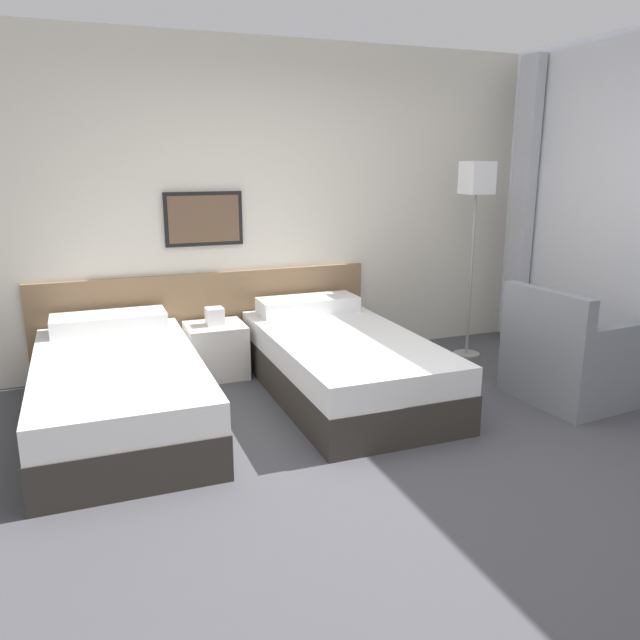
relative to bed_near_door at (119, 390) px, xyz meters
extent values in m
plane|color=#47474C|center=(1.41, -1.20, -0.24)|extent=(16.00, 16.00, 0.00)
cube|color=beige|center=(1.41, 1.06, 1.11)|extent=(10.00, 0.06, 2.70)
cube|color=#846647|center=(0.81, 1.01, 0.17)|extent=(2.84, 0.04, 0.82)
cube|color=black|center=(0.81, 1.02, 1.02)|extent=(0.64, 0.03, 0.44)
cube|color=brown|center=(0.81, 1.00, 1.02)|extent=(0.58, 0.01, 0.38)
cube|color=#B7BAC1|center=(3.73, 0.68, 1.08)|extent=(0.10, 0.24, 2.64)
cube|color=#332D28|center=(0.00, -0.03, -0.10)|extent=(1.06, 2.02, 0.28)
cube|color=white|center=(0.00, -0.03, 0.13)|extent=(1.05, 2.00, 0.19)
cube|color=white|center=(0.00, 0.75, 0.29)|extent=(0.84, 0.34, 0.13)
cube|color=#332D28|center=(1.62, -0.03, -0.10)|extent=(1.06, 2.02, 0.28)
cube|color=white|center=(1.62, -0.03, 0.13)|extent=(1.05, 2.00, 0.19)
cube|color=white|center=(1.62, 0.75, 0.29)|extent=(0.84, 0.34, 0.13)
cube|color=beige|center=(0.81, 0.74, -0.02)|extent=(0.47, 0.43, 0.44)
cube|color=white|center=(0.81, 0.74, 0.26)|extent=(0.14, 0.14, 0.14)
cylinder|color=#9E9993|center=(3.07, 0.47, -0.23)|extent=(0.24, 0.24, 0.02)
cylinder|color=#9E9993|center=(3.07, 0.47, 0.49)|extent=(0.02, 0.02, 1.43)
cube|color=white|center=(3.07, 0.47, 1.34)|extent=(0.23, 0.23, 0.27)
cube|color=gray|center=(3.17, -0.72, -0.01)|extent=(0.78, 0.84, 0.46)
cube|color=gray|center=(2.86, -0.75, 0.42)|extent=(0.17, 0.78, 0.40)
cube|color=gray|center=(3.20, -1.06, 0.31)|extent=(0.61, 0.15, 0.18)
cube|color=gray|center=(3.13, -0.38, 0.31)|extent=(0.61, 0.15, 0.18)
camera|label=1|loc=(-0.16, -4.14, 1.49)|focal=35.00mm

